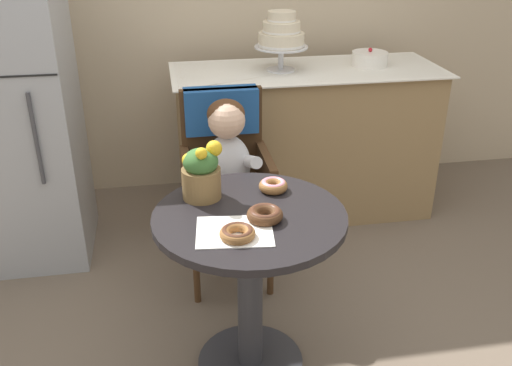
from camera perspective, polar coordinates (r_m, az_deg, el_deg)
The scene contains 13 objects.
ground_plane at distance 2.50m, azimuth -0.57°, elevation -17.74°, with size 8.00×8.00×0.00m, color #6B5B4C.
cafe_table at distance 2.18m, azimuth -0.63°, elevation -8.02°, with size 0.72×0.72×0.72m.
wicker_chair at distance 2.75m, azimuth -3.22°, elevation 2.74°, with size 0.42×0.45×0.95m.
seated_child at distance 2.60m, azimuth -2.82°, elevation 2.17°, with size 0.27×0.32×0.73m.
paper_napkin at distance 1.95m, azimuth -2.18°, elevation -4.92°, with size 0.26×0.22×0.00m, color white.
donut_front at distance 2.01m, azimuth 0.90°, elevation -3.16°, with size 0.13×0.13×0.04m.
donut_mid at distance 2.22m, azimuth 1.76°, elevation -0.22°, with size 0.11×0.11×0.04m.
donut_side at distance 1.91m, azimuth -1.89°, elevation -5.06°, with size 0.12×0.12×0.04m.
flower_vase at distance 2.15m, azimuth -5.56°, elevation 1.11°, with size 0.16×0.15×0.23m.
display_counter at distance 3.44m, azimuth 4.94°, elevation 4.19°, with size 1.56×0.62×0.90m.
tiered_cake_stand at distance 3.22m, azimuth 2.59°, elevation 14.75°, with size 0.30×0.30×0.33m.
round_layer_cake at distance 3.42m, azimuth 11.43°, elevation 12.23°, with size 0.21×0.21×0.11m.
refrigerator at distance 3.11m, azimuth -23.87°, elevation 7.39°, with size 0.64×0.63×1.70m.
Camera 1 is at (-0.29, -1.78, 1.73)m, focal length 39.49 mm.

